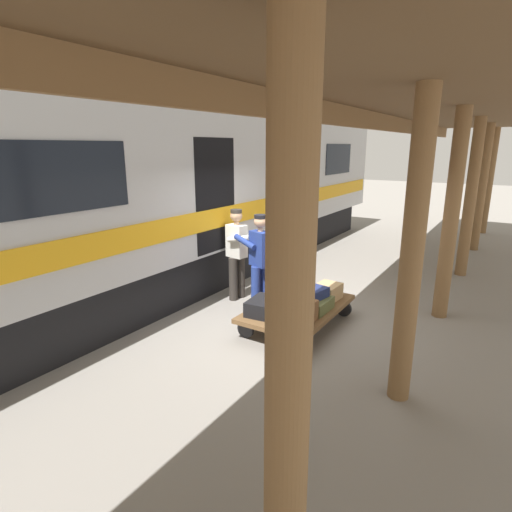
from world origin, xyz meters
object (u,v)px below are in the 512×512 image
object	(u,v)px
luggage_cart	(298,309)
suitcase_tan_vintage	(327,292)
suitcase_red_plastic	(298,285)
porter_by_door	(237,251)
suitcase_brown_leather	(298,312)
train_car	(155,185)
porter_in_overalls	(259,259)
suitcase_maroon_trunk	(284,287)
suitcase_burgundy_valise	(283,297)
suitcase_black_hardshell	(266,307)
suitcase_olive_duffel	(313,304)
suitcase_navy_fabric	(312,293)

from	to	relation	value
luggage_cart	suitcase_tan_vintage	distance (m)	0.63
suitcase_red_plastic	porter_by_door	distance (m)	1.33
suitcase_tan_vintage	suitcase_brown_leather	bearing A→B (deg)	90.00
train_car	porter_in_overalls	bearing A→B (deg)	178.96
suitcase_maroon_trunk	porter_by_door	size ratio (longest dim) A/B	0.23
suitcase_burgundy_valise	porter_in_overalls	xyz separation A→B (m)	(0.61, -0.25, 0.48)
luggage_cart	suitcase_black_hardshell	size ratio (longest dim) A/B	3.52
suitcase_burgundy_valise	suitcase_brown_leather	bearing A→B (deg)	134.70
train_car	suitcase_black_hardshell	world-z (taller)	train_car
suitcase_black_hardshell	suitcase_red_plastic	size ratio (longest dim) A/B	1.05
suitcase_red_plastic	suitcase_maroon_trunk	size ratio (longest dim) A/B	1.35
suitcase_burgundy_valise	suitcase_maroon_trunk	world-z (taller)	suitcase_maroon_trunk
luggage_cart	suitcase_maroon_trunk	xyz separation A→B (m)	(0.25, 0.01, 0.33)
luggage_cart	suitcase_olive_duffel	xyz separation A→B (m)	(-0.27, 0.00, 0.14)
train_car	suitcase_olive_duffel	bearing A→B (deg)	175.35
luggage_cart	suitcase_tan_vintage	size ratio (longest dim) A/B	4.23
porter_by_door	suitcase_tan_vintage	bearing A→B (deg)	-178.77
suitcase_burgundy_valise	suitcase_maroon_trunk	xyz separation A→B (m)	(-0.02, 0.01, 0.18)
suitcase_black_hardshell	suitcase_navy_fabric	distance (m)	0.75
suitcase_tan_vintage	suitcase_black_hardshell	distance (m)	1.21
train_car	suitcase_olive_duffel	xyz separation A→B (m)	(-3.59, 0.29, -1.63)
suitcase_maroon_trunk	suitcase_brown_leather	bearing A→B (deg)	134.28
train_car	suitcase_burgundy_valise	world-z (taller)	train_car
suitcase_olive_duffel	suitcase_black_hardshell	size ratio (longest dim) A/B	1.00
suitcase_red_plastic	porter_by_door	size ratio (longest dim) A/B	0.31
suitcase_burgundy_valise	train_car	bearing A→B (deg)	-5.46
suitcase_burgundy_valise	porter_by_door	size ratio (longest dim) A/B	0.31
suitcase_olive_duffel	train_car	bearing A→B (deg)	-4.65
train_car	suitcase_red_plastic	bearing A→B (deg)	-175.33
suitcase_black_hardshell	suitcase_red_plastic	xyz separation A→B (m)	(0.00, -1.08, 0.03)
porter_in_overalls	suitcase_maroon_trunk	bearing A→B (deg)	157.71
luggage_cart	porter_in_overalls	world-z (taller)	porter_in_overalls
suitcase_burgundy_valise	suitcase_olive_duffel	xyz separation A→B (m)	(-0.54, 0.00, -0.01)
suitcase_brown_leather	suitcase_navy_fabric	distance (m)	0.55
suitcase_maroon_trunk	porter_by_door	xyz separation A→B (m)	(1.27, -0.51, 0.30)
suitcase_red_plastic	luggage_cart	bearing A→B (deg)	116.33
suitcase_olive_duffel	porter_by_door	size ratio (longest dim) A/B	0.33
porter_by_door	luggage_cart	bearing A→B (deg)	161.68
porter_in_overalls	porter_by_door	xyz separation A→B (m)	(0.64, -0.26, 0.00)
suitcase_navy_fabric	porter_by_door	xyz separation A→B (m)	(1.75, -0.51, 0.32)
porter_in_overalls	train_car	bearing A→B (deg)	-1.04
porter_in_overalls	suitcase_olive_duffel	bearing A→B (deg)	167.80
suitcase_maroon_trunk	suitcase_navy_fabric	bearing A→B (deg)	-179.70
train_car	luggage_cart	size ratio (longest dim) A/B	8.39
suitcase_black_hardshell	train_car	bearing A→B (deg)	-15.26
luggage_cart	suitcase_burgundy_valise	distance (m)	0.31
suitcase_olive_duffel	porter_in_overalls	distance (m)	1.27
suitcase_tan_vintage	suitcase_navy_fabric	world-z (taller)	suitcase_navy_fabric
luggage_cart	suitcase_navy_fabric	xyz separation A→B (m)	(-0.24, 0.01, 0.31)
suitcase_olive_duffel	suitcase_maroon_trunk	world-z (taller)	suitcase_maroon_trunk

